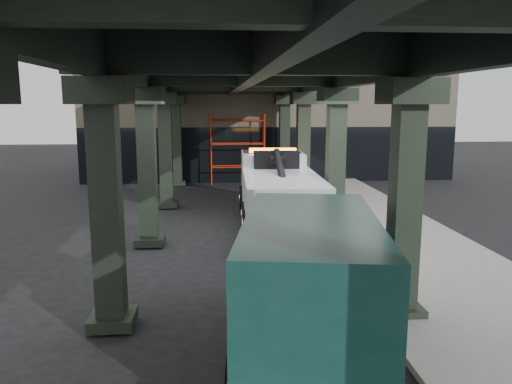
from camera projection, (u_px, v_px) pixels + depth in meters
name	position (u px, v px, depth m)	size (l,w,h in m)	color
ground	(261.00, 262.00, 14.38)	(90.00, 90.00, 0.00)	black
sidewalk	(389.00, 238.00, 16.69)	(5.00, 40.00, 0.15)	gray
lane_stripe	(306.00, 242.00, 16.48)	(0.12, 38.00, 0.01)	silver
viaduct	(242.00, 73.00, 15.37)	(7.40, 32.00, 6.40)	black
building	(263.00, 112.00, 33.48)	(22.00, 10.00, 8.00)	#C6B793
scaffolding	(237.00, 147.00, 28.39)	(3.08, 0.88, 4.00)	red
tow_truck	(277.00, 189.00, 18.42)	(2.87, 8.94, 2.90)	black
towed_van	(309.00, 276.00, 9.19)	(3.35, 6.56, 2.55)	#12423C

